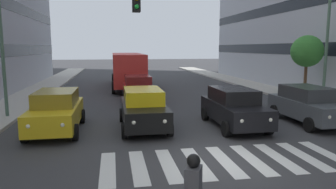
{
  "coord_description": "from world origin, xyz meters",
  "views": [
    {
      "loc": [
        3.38,
        8.93,
        3.5
      ],
      "look_at": [
        0.51,
        -7.34,
        1.04
      ],
      "focal_mm": 33.52,
      "sensor_mm": 36.0,
      "label": 1
    }
  ],
  "objects_px": {
    "street_tree_1": "(307,51)",
    "car_3": "(56,111)",
    "street_lamp_right": "(12,20)",
    "traffic_light_gantry": "(17,39)",
    "car_0": "(308,105)",
    "street_lamp_left": "(319,28)",
    "car_1": "(234,107)",
    "bus_behind_traffic": "(127,67)",
    "car_2": "(143,108)",
    "car_row2_0": "(138,89)"
  },
  "relations": [
    {
      "from": "car_1",
      "to": "street_lamp_right",
      "type": "height_order",
      "value": "street_lamp_right"
    },
    {
      "from": "bus_behind_traffic",
      "to": "street_tree_1",
      "type": "xyz_separation_m",
      "value": [
        -11.33,
        9.07,
        1.41
      ]
    },
    {
      "from": "street_lamp_right",
      "to": "traffic_light_gantry",
      "type": "bearing_deg",
      "value": 106.57
    },
    {
      "from": "street_lamp_left",
      "to": "street_tree_1",
      "type": "xyz_separation_m",
      "value": [
        -1.18,
        -2.73,
        -1.34
      ]
    },
    {
      "from": "car_2",
      "to": "street_lamp_right",
      "type": "xyz_separation_m",
      "value": [
        5.95,
        -2.97,
        3.92
      ]
    },
    {
      "from": "car_2",
      "to": "street_lamp_left",
      "type": "distance_m",
      "value": 11.14
    },
    {
      "from": "car_1",
      "to": "street_tree_1",
      "type": "xyz_separation_m",
      "value": [
        -7.34,
        -5.89,
        2.38
      ]
    },
    {
      "from": "car_2",
      "to": "car_3",
      "type": "bearing_deg",
      "value": -1.29
    },
    {
      "from": "car_3",
      "to": "street_tree_1",
      "type": "distance_m",
      "value": 16.09
    },
    {
      "from": "car_0",
      "to": "street_lamp_left",
      "type": "height_order",
      "value": "street_lamp_left"
    },
    {
      "from": "car_2",
      "to": "car_3",
      "type": "distance_m",
      "value": 3.66
    },
    {
      "from": "street_tree_1",
      "to": "car_3",
      "type": "bearing_deg",
      "value": 19.64
    },
    {
      "from": "car_0",
      "to": "traffic_light_gantry",
      "type": "bearing_deg",
      "value": 15.63
    },
    {
      "from": "street_tree_1",
      "to": "bus_behind_traffic",
      "type": "bearing_deg",
      "value": -38.68
    },
    {
      "from": "car_2",
      "to": "traffic_light_gantry",
      "type": "bearing_deg",
      "value": 42.84
    },
    {
      "from": "car_row2_0",
      "to": "street_lamp_right",
      "type": "xyz_separation_m",
      "value": [
        6.26,
        3.8,
        3.92
      ]
    },
    {
      "from": "traffic_light_gantry",
      "to": "street_lamp_right",
      "type": "xyz_separation_m",
      "value": [
        1.98,
        -6.65,
        1.04
      ]
    },
    {
      "from": "street_lamp_left",
      "to": "street_lamp_right",
      "type": "bearing_deg",
      "value": -0.95
    },
    {
      "from": "car_3",
      "to": "bus_behind_traffic",
      "type": "relative_size",
      "value": 0.42
    },
    {
      "from": "car_row2_0",
      "to": "street_tree_1",
      "type": "bearing_deg",
      "value": 173.11
    },
    {
      "from": "car_row2_0",
      "to": "bus_behind_traffic",
      "type": "xyz_separation_m",
      "value": [
        0.31,
        -7.74,
        0.97
      ]
    },
    {
      "from": "car_3",
      "to": "street_lamp_right",
      "type": "bearing_deg",
      "value": -51.51
    },
    {
      "from": "car_0",
      "to": "car_3",
      "type": "xyz_separation_m",
      "value": [
        11.31,
        -0.51,
        0.0
      ]
    },
    {
      "from": "car_3",
      "to": "bus_behind_traffic",
      "type": "bearing_deg",
      "value": -104.23
    },
    {
      "from": "street_lamp_left",
      "to": "street_lamp_right",
      "type": "xyz_separation_m",
      "value": [
        16.1,
        -0.27,
        0.19
      ]
    },
    {
      "from": "car_2",
      "to": "bus_behind_traffic",
      "type": "relative_size",
      "value": 0.42
    },
    {
      "from": "street_lamp_right",
      "to": "car_0",
      "type": "bearing_deg",
      "value": 165.99
    },
    {
      "from": "traffic_light_gantry",
      "to": "street_tree_1",
      "type": "distance_m",
      "value": 17.82
    },
    {
      "from": "street_lamp_right",
      "to": "street_tree_1",
      "type": "distance_m",
      "value": 17.52
    },
    {
      "from": "traffic_light_gantry",
      "to": "street_lamp_right",
      "type": "bearing_deg",
      "value": -73.43
    },
    {
      "from": "car_0",
      "to": "street_lamp_left",
      "type": "bearing_deg",
      "value": -128.51
    },
    {
      "from": "car_3",
      "to": "traffic_light_gantry",
      "type": "height_order",
      "value": "traffic_light_gantry"
    },
    {
      "from": "bus_behind_traffic",
      "to": "car_0",
      "type": "bearing_deg",
      "value": 117.15
    },
    {
      "from": "car_row2_0",
      "to": "street_lamp_right",
      "type": "relative_size",
      "value": 0.59
    },
    {
      "from": "street_lamp_right",
      "to": "street_lamp_left",
      "type": "bearing_deg",
      "value": 179.05
    },
    {
      "from": "car_0",
      "to": "traffic_light_gantry",
      "type": "distance_m",
      "value": 12.41
    },
    {
      "from": "car_1",
      "to": "traffic_light_gantry",
      "type": "bearing_deg",
      "value": 22.07
    },
    {
      "from": "street_lamp_left",
      "to": "street_tree_1",
      "type": "bearing_deg",
      "value": -113.42
    },
    {
      "from": "car_row2_0",
      "to": "traffic_light_gantry",
      "type": "height_order",
      "value": "traffic_light_gantry"
    },
    {
      "from": "car_0",
      "to": "street_lamp_right",
      "type": "xyz_separation_m",
      "value": [
        13.61,
        -3.4,
        3.92
      ]
    },
    {
      "from": "traffic_light_gantry",
      "to": "street_tree_1",
      "type": "xyz_separation_m",
      "value": [
        -15.3,
        -9.11,
        -0.49
      ]
    },
    {
      "from": "car_2",
      "to": "bus_behind_traffic",
      "type": "bearing_deg",
      "value": -90.0
    },
    {
      "from": "car_0",
      "to": "street_lamp_right",
      "type": "height_order",
      "value": "street_lamp_right"
    },
    {
      "from": "street_lamp_left",
      "to": "street_lamp_right",
      "type": "height_order",
      "value": "street_lamp_right"
    },
    {
      "from": "car_2",
      "to": "car_row2_0",
      "type": "bearing_deg",
      "value": -92.63
    },
    {
      "from": "bus_behind_traffic",
      "to": "car_1",
      "type": "bearing_deg",
      "value": 104.94
    },
    {
      "from": "traffic_light_gantry",
      "to": "street_tree_1",
      "type": "height_order",
      "value": "traffic_light_gantry"
    },
    {
      "from": "car_0",
      "to": "street_lamp_left",
      "type": "xyz_separation_m",
      "value": [
        -2.49,
        -3.13,
        3.72
      ]
    },
    {
      "from": "car_1",
      "to": "street_lamp_left",
      "type": "relative_size",
      "value": 0.61
    },
    {
      "from": "car_0",
      "to": "car_1",
      "type": "height_order",
      "value": "same"
    }
  ]
}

